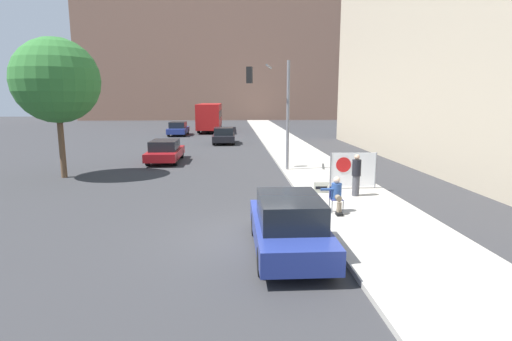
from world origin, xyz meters
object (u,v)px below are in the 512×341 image
Objects in this scene: protest_banner at (353,170)px; seated_protester at (336,194)px; parked_car_curbside at (289,225)px; jogger_on_sidewalk at (356,175)px; city_bus_on_road at (210,115)px; car_on_road_midblock at (224,136)px; traffic_light_pole at (274,98)px; car_on_road_distant at (178,129)px; street_tree_near_curb at (56,81)px; car_on_road_nearest at (165,151)px.

seated_protester is at bearing -114.86° from protest_banner.
jogger_on_sidewalk is at bearing 57.58° from parked_car_curbside.
car_on_road_midblock is at bearing -82.31° from city_bus_on_road.
car_on_road_midblock is at bearing 101.96° from traffic_light_pole.
traffic_light_pole is 23.52m from car_on_road_distant.
jogger_on_sidewalk reaches higher than protest_banner.
traffic_light_pole is at bearing 5.59° from street_tree_near_curb.
street_tree_near_curb reaches higher than parked_car_curbside.
seated_protester is 0.25× the size of car_on_road_distant.
car_on_road_midblock is (3.41, 10.04, 0.02)m from car_on_road_nearest.
protest_banner is 0.35× the size of traffic_light_pole.
seated_protester is 0.60× the size of protest_banner.
seated_protester is at bearing 34.91° from jogger_on_sidewalk.
car_on_road_midblock is (-2.90, 13.70, -3.19)m from traffic_light_pole.
street_tree_near_curb is (-10.53, -1.03, 0.80)m from traffic_light_pole.
city_bus_on_road reaches higher than car_on_road_midblock.
city_bus_on_road is (3.06, 6.13, 1.14)m from car_on_road_distant.
seated_protester is 9.04m from traffic_light_pole.
car_on_road_nearest is 0.69× the size of street_tree_near_curb.
jogger_on_sidewalk is 20.62m from car_on_road_midblock.
traffic_light_pole is at bearing -78.04° from car_on_road_midblock.
protest_banner is at bearing -68.23° from car_on_road_distant.
street_tree_near_curb reaches higher than city_bus_on_road.
car_on_road_distant reaches higher than seated_protester.
protest_banner is at bearing -72.92° from car_on_road_midblock.
protest_banner is (1.59, 3.44, 0.18)m from seated_protester.
car_on_road_distant is (-10.50, 28.09, -0.23)m from jogger_on_sidewalk.
seated_protester is at bearing -73.22° from car_on_road_distant.
city_bus_on_road is (1.47, 24.39, 1.18)m from car_on_road_nearest.
car_on_road_distant is at bearing 83.49° from street_tree_near_curb.
protest_banner is 6.42m from traffic_light_pole.
protest_banner is 19.52m from car_on_road_midblock.
street_tree_near_curb is (-13.12, 5.13, 3.74)m from jogger_on_sidewalk.
traffic_light_pole is at bearing -90.82° from jogger_on_sidewalk.
street_tree_near_curb is (-2.62, -22.96, 3.97)m from car_on_road_distant.
car_on_road_midblock is at bearing 71.24° from car_on_road_nearest.
traffic_light_pole is 10.61m from street_tree_near_curb.
jogger_on_sidewalk is 0.14× the size of city_bus_on_road.
jogger_on_sidewalk is 14.58m from street_tree_near_curb.
street_tree_near_curb is (-4.21, -4.70, 4.01)m from car_on_road_nearest.
seated_protester is 0.73× the size of jogger_on_sidewalk.
seated_protester is 14.22m from car_on_road_nearest.
traffic_light_pole reaches higher than seated_protester.
protest_banner is at bearing -16.36° from street_tree_near_curb.
traffic_light_pole is 14.37m from car_on_road_midblock.
street_tree_near_curb reaches higher than jogger_on_sidewalk.
car_on_road_midblock is 0.89× the size of car_on_road_distant.
car_on_road_nearest is at bearing 149.83° from traffic_light_pole.
seated_protester is 0.21× the size of traffic_light_pole.
jogger_on_sidewalk is 13.27m from car_on_road_nearest.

